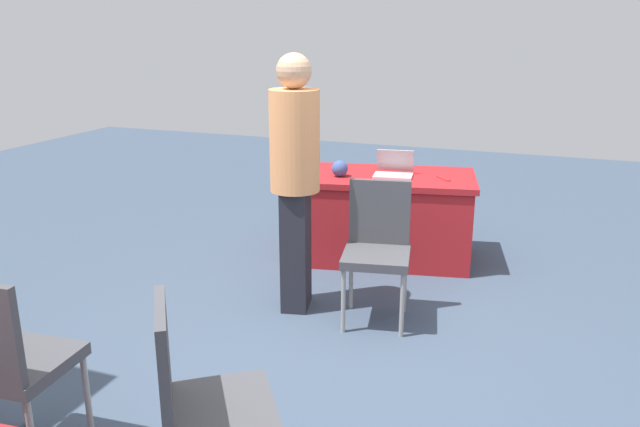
# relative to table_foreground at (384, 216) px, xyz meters

# --- Properties ---
(ground_plane) EXTENTS (14.40, 14.40, 0.00)m
(ground_plane) POSITION_rel_table_foreground_xyz_m (-0.13, 1.96, -0.37)
(ground_plane) COLOR #3D4C60
(table_foreground) EXTENTS (1.64, 1.10, 0.74)m
(table_foreground) POSITION_rel_table_foreground_xyz_m (0.00, 0.00, 0.00)
(table_foreground) COLOR #AD1E23
(table_foreground) RESTS_ON ground
(chair_near_front) EXTENTS (0.47, 0.47, 0.97)m
(chair_near_front) POSITION_rel_table_foreground_xyz_m (0.84, 3.27, 0.19)
(chair_near_front) COLOR #9E9993
(chair_near_front) RESTS_ON ground
(chair_tucked_left) EXTENTS (0.51, 0.51, 0.95)m
(chair_tucked_left) POSITION_rel_table_foreground_xyz_m (-0.27, 1.18, 0.17)
(chair_tucked_left) COLOR #9E9993
(chair_tucked_left) RESTS_ON ground
(chair_tucked_right) EXTENTS (0.61, 0.61, 0.95)m
(chair_tucked_right) POSITION_rel_table_foreground_xyz_m (-0.11, 3.22, 0.18)
(chair_tucked_right) COLOR #9E9993
(chair_tucked_right) RESTS_ON ground
(person_attendee_standing) EXTENTS (0.41, 0.41, 1.79)m
(person_attendee_standing) POSITION_rel_table_foreground_xyz_m (0.32, 1.22, 0.63)
(person_attendee_standing) COLOR #26262D
(person_attendee_standing) RESTS_ON ground
(laptop_silver) EXTENTS (0.35, 0.33, 0.21)m
(laptop_silver) POSITION_rel_table_foreground_xyz_m (-0.07, 0.00, 0.41)
(laptop_silver) COLOR silver
(laptop_silver) RESTS_ON table_foreground
(yarn_ball) EXTENTS (0.14, 0.14, 0.14)m
(yarn_ball) POSITION_rel_table_foreground_xyz_m (0.34, 0.20, 0.44)
(yarn_ball) COLOR #3F5999
(yarn_ball) RESTS_ON table_foreground
(scissors_red) EXTENTS (0.14, 0.16, 0.01)m
(scissors_red) POSITION_rel_table_foreground_xyz_m (-0.49, -0.02, 0.37)
(scissors_red) COLOR red
(scissors_red) RESTS_ON table_foreground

